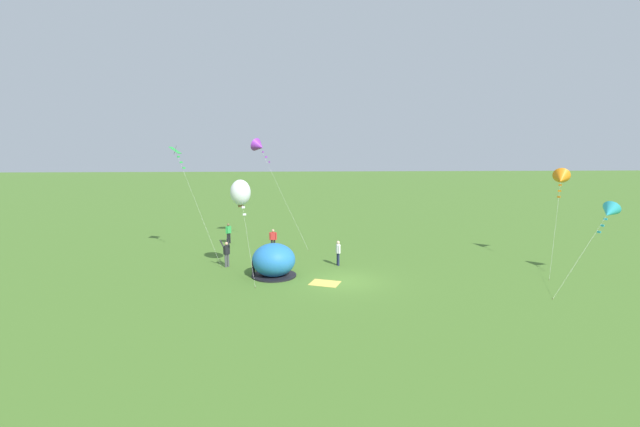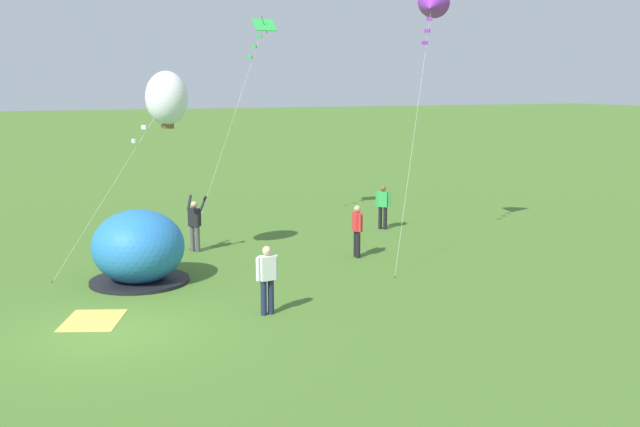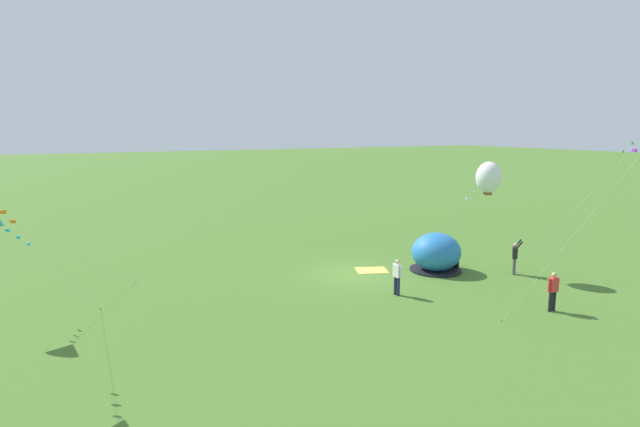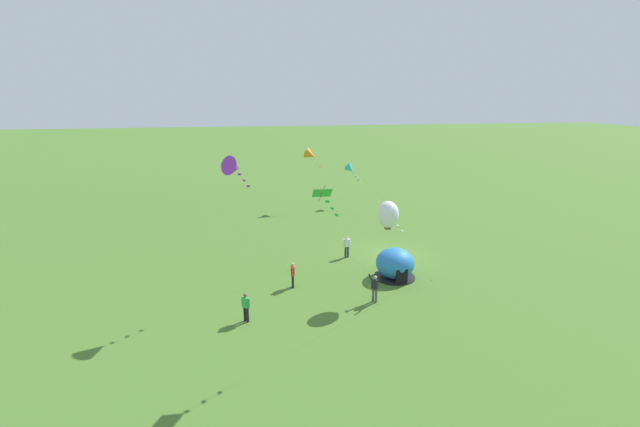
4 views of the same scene
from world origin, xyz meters
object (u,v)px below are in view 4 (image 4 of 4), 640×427
kite_orange (311,155)px  kite_cyan (350,169)px  person_with_toddler (246,306)px  person_near_tent (347,245)px  popup_tent (395,264)px  kite_green (325,198)px  kite_purple (234,167)px  kite_white (388,215)px  person_far_back (293,274)px  person_flying_kite (375,287)px

kite_orange → kite_cyan: kite_orange is taller
person_with_toddler → person_near_tent: 11.59m
popup_tent → kite_cyan: (20.27, -1.97, 3.17)m
kite_green → kite_purple: 7.11m
person_with_toddler → kite_white: size_ratio=0.29×
person_with_toddler → kite_orange: 25.91m
person_near_tent → person_with_toddler: bearing=137.4°
person_far_back → kite_orange: kite_orange is taller
person_far_back → person_with_toddler: bearing=141.8°
person_far_back → kite_white: bearing=-107.6°
person_with_toddler → kite_orange: kite_orange is taller
kite_cyan → kite_purple: (-21.74, 12.43, 4.06)m
person_far_back → person_flying_kite: bearing=-122.7°
person_with_toddler → kite_orange: (24.28, -7.60, 4.94)m
kite_white → kite_cyan: bearing=-8.6°
person_flying_kite → kite_orange: (23.34, 0.10, 4.91)m
person_near_tent → kite_green: 13.91m
popup_tent → person_near_tent: size_ratio=1.63×
popup_tent → kite_white: kite_white is taller
popup_tent → person_far_back: size_ratio=1.63×
kite_purple → kite_cyan: bearing=-29.7°
kite_orange → kite_purple: kite_purple is taller
popup_tent → person_far_back: bearing=92.4°
popup_tent → person_with_toddler: bearing=112.4°
kite_orange → kite_purple: bearing=159.9°
kite_green → kite_purple: (5.76, 4.12, 0.65)m
person_far_back → kite_cyan: bearing=-23.8°
person_flying_kite → kite_purple: bearing=77.3°
person_near_tent → kite_purple: size_ratio=0.19×
person_with_toddler → kite_cyan: 27.51m
person_far_back → kite_orange: bearing=-12.5°
person_near_tent → kite_white: bearing=-172.0°
person_with_toddler → kite_purple: kite_purple is taller
person_near_tent → kite_purple: kite_purple is taller
person_near_tent → kite_white: 7.73m
person_flying_kite → person_with_toddler: bearing=96.9°
person_flying_kite → kite_green: 8.60m
kite_orange → person_flying_kite: bearing=-179.8°
popup_tent → kite_cyan: 20.61m
kite_orange → person_with_toddler: bearing=162.6°
person_far_back → person_near_tent: size_ratio=1.00×
kite_white → popup_tent: bearing=-34.0°
person_flying_kite → kite_orange: bearing=0.2°
popup_tent → kite_orange: bearing=7.3°
popup_tent → kite_white: size_ratio=0.47×
kite_orange → kite_purple: size_ratio=0.74×
person_near_tent → kite_purple: (-5.80, 8.13, 7.27)m
person_near_tent → kite_orange: bearing=0.9°
popup_tent → person_with_toddler: popup_tent is taller
person_with_toddler → kite_white: bearing=-76.5°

